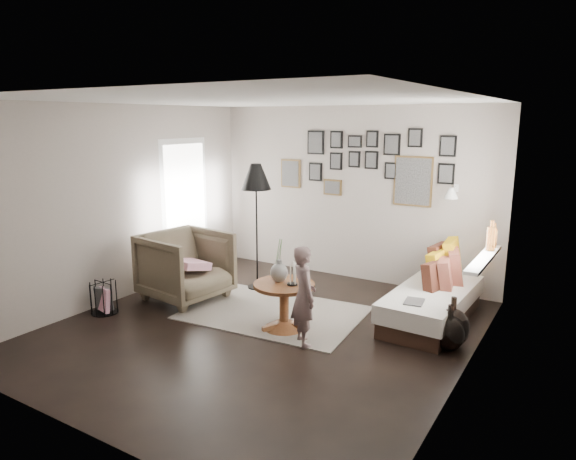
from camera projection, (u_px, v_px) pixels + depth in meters
The scene contains 23 objects.
ground at pixel (262, 329), 5.99m from camera, with size 4.80×4.80×0.00m, color black.
wall_back at pixel (351, 194), 7.72m from camera, with size 4.50×4.50×0.00m, color #A1968D.
wall_front at pixel (74, 275), 3.71m from camera, with size 4.50×4.50×0.00m, color #A1968D.
wall_left at pixel (122, 203), 6.86m from camera, with size 4.80×4.80×0.00m, color #A1968D.
wall_right at pixel (469, 246), 4.57m from camera, with size 4.80×4.80×0.00m, color #A1968D.
ceiling at pixel (259, 100), 5.44m from camera, with size 4.80×4.80×0.00m, color white.
door_left at pixel (185, 209), 7.91m from camera, with size 0.00×2.14×2.14m.
window_right at pixel (487, 252), 5.81m from camera, with size 0.15×1.32×1.30m.
gallery_wall at pixel (369, 165), 7.46m from camera, with size 2.74×0.03×1.08m.
wall_sconce at pixel (452, 193), 6.67m from camera, with size 0.18×0.36×0.16m.
rug at pixel (274, 313), 6.49m from camera, with size 2.16×1.51×0.01m, color silver.
pedestal_table at pixel (284, 308), 5.95m from camera, with size 0.71×0.71×0.56m.
vase at pixel (279, 269), 5.91m from camera, with size 0.20×0.20×0.51m.
candles at pixel (292, 274), 5.80m from camera, with size 0.12×0.12×0.26m.
daybed at pixel (434, 297), 6.24m from camera, with size 0.85×1.87×0.88m.
magazine_on_daybed at pixel (414, 302), 5.71m from camera, with size 0.20×0.27×0.01m, color black.
armchair at pixel (186, 266), 6.92m from camera, with size 0.99×1.02×0.93m, color brown.
armchair_cushion at pixel (190, 264), 6.94m from camera, with size 0.42×0.42×0.10m, color white.
floor_lamp at pixel (256, 182), 7.11m from camera, with size 0.42×0.42×1.80m.
magazine_basket at pixel (104, 298), 6.46m from camera, with size 0.35×0.35×0.40m.
demijohn_large at pixel (452, 327), 5.51m from camera, with size 0.37×0.37×0.55m.
demijohn_small at pixel (449, 333), 5.41m from camera, with size 0.33×0.33×0.50m.
child at pixel (304, 296), 5.48m from camera, with size 0.40×0.26×1.10m, color #6F5757.
Camera 1 is at (3.18, -4.63, 2.41)m, focal length 32.00 mm.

